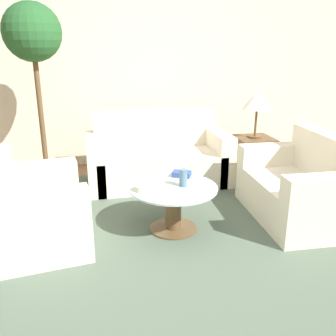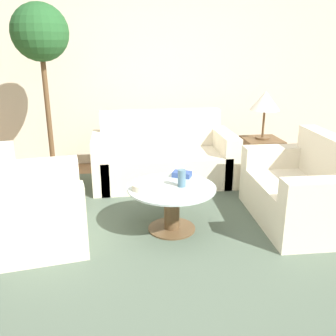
{
  "view_description": "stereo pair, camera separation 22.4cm",
  "coord_description": "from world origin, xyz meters",
  "px_view_note": "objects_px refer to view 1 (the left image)",
  "views": [
    {
      "loc": [
        -0.66,
        -2.46,
        1.72
      ],
      "look_at": [
        0.08,
        0.99,
        0.55
      ],
      "focal_mm": 40.0,
      "sensor_mm": 36.0,
      "label": 1
    },
    {
      "loc": [
        -0.44,
        -2.5,
        1.72
      ],
      "look_at": [
        0.08,
        0.99,
        0.55
      ],
      "focal_mm": 40.0,
      "sensor_mm": 36.0,
      "label": 2
    }
  ],
  "objects_px": {
    "potted_plant": "(35,60)",
    "armchair": "(34,214)",
    "sofa_main": "(158,160)",
    "coffee_table": "(173,202)",
    "bowl": "(142,188)",
    "book_stack": "(182,174)",
    "table_lamp": "(257,101)",
    "vase": "(183,178)",
    "loveseat": "(300,190)"
  },
  "relations": [
    {
      "from": "potted_plant",
      "to": "armchair",
      "type": "bearing_deg",
      "value": -89.15
    },
    {
      "from": "sofa_main",
      "to": "potted_plant",
      "type": "xyz_separation_m",
      "value": [
        -1.39,
        0.02,
        1.26
      ]
    },
    {
      "from": "coffee_table",
      "to": "sofa_main",
      "type": "bearing_deg",
      "value": 85.86
    },
    {
      "from": "bowl",
      "to": "armchair",
      "type": "bearing_deg",
      "value": 179.19
    },
    {
      "from": "coffee_table",
      "to": "book_stack",
      "type": "height_order",
      "value": "book_stack"
    },
    {
      "from": "potted_plant",
      "to": "sofa_main",
      "type": "bearing_deg",
      "value": -0.78
    },
    {
      "from": "sofa_main",
      "to": "table_lamp",
      "type": "height_order",
      "value": "table_lamp"
    },
    {
      "from": "table_lamp",
      "to": "vase",
      "type": "height_order",
      "value": "table_lamp"
    },
    {
      "from": "armchair",
      "to": "sofa_main",
      "type": "bearing_deg",
      "value": -52.79
    },
    {
      "from": "coffee_table",
      "to": "book_stack",
      "type": "relative_size",
      "value": 3.87
    },
    {
      "from": "loveseat",
      "to": "book_stack",
      "type": "bearing_deg",
      "value": -100.42
    },
    {
      "from": "loveseat",
      "to": "potted_plant",
      "type": "distance_m",
      "value": 3.22
    },
    {
      "from": "vase",
      "to": "book_stack",
      "type": "bearing_deg",
      "value": 79.14
    },
    {
      "from": "potted_plant",
      "to": "bowl",
      "type": "distance_m",
      "value": 2.04
    },
    {
      "from": "sofa_main",
      "to": "bowl",
      "type": "xyz_separation_m",
      "value": [
        -0.4,
        -1.41,
        0.18
      ]
    },
    {
      "from": "coffee_table",
      "to": "table_lamp",
      "type": "distance_m",
      "value": 2.07
    },
    {
      "from": "vase",
      "to": "book_stack",
      "type": "distance_m",
      "value": 0.28
    },
    {
      "from": "potted_plant",
      "to": "vase",
      "type": "distance_m",
      "value": 2.21
    },
    {
      "from": "sofa_main",
      "to": "coffee_table",
      "type": "bearing_deg",
      "value": -94.14
    },
    {
      "from": "loveseat",
      "to": "coffee_table",
      "type": "xyz_separation_m",
      "value": [
        -1.34,
        -0.0,
        -0.01
      ]
    },
    {
      "from": "armchair",
      "to": "coffee_table",
      "type": "height_order",
      "value": "armchair"
    },
    {
      "from": "armchair",
      "to": "book_stack",
      "type": "distance_m",
      "value": 1.45
    },
    {
      "from": "armchair",
      "to": "bowl",
      "type": "distance_m",
      "value": 0.98
    },
    {
      "from": "sofa_main",
      "to": "book_stack",
      "type": "height_order",
      "value": "sofa_main"
    },
    {
      "from": "armchair",
      "to": "potted_plant",
      "type": "height_order",
      "value": "potted_plant"
    },
    {
      "from": "armchair",
      "to": "book_stack",
      "type": "relative_size",
      "value": 5.0
    },
    {
      "from": "table_lamp",
      "to": "vase",
      "type": "bearing_deg",
      "value": -134.96
    },
    {
      "from": "armchair",
      "to": "potted_plant",
      "type": "relative_size",
      "value": 0.5
    },
    {
      "from": "armchair",
      "to": "potted_plant",
      "type": "xyz_separation_m",
      "value": [
        -0.02,
        1.41,
        1.25
      ]
    },
    {
      "from": "vase",
      "to": "book_stack",
      "type": "relative_size",
      "value": 0.77
    },
    {
      "from": "coffee_table",
      "to": "book_stack",
      "type": "bearing_deg",
      "value": 61.53
    },
    {
      "from": "book_stack",
      "to": "loveseat",
      "type": "bearing_deg",
      "value": 13.96
    },
    {
      "from": "table_lamp",
      "to": "bowl",
      "type": "xyz_separation_m",
      "value": [
        -1.71,
        -1.36,
        -0.55
      ]
    },
    {
      "from": "potted_plant",
      "to": "loveseat",
      "type": "bearing_deg",
      "value": -27.83
    },
    {
      "from": "vase",
      "to": "book_stack",
      "type": "xyz_separation_m",
      "value": [
        0.05,
        0.27,
        -0.06
      ]
    },
    {
      "from": "loveseat",
      "to": "table_lamp",
      "type": "xyz_separation_m",
      "value": [
        0.07,
        1.32,
        0.73
      ]
    },
    {
      "from": "loveseat",
      "to": "table_lamp",
      "type": "relative_size",
      "value": 2.08
    },
    {
      "from": "table_lamp",
      "to": "armchair",
      "type": "bearing_deg",
      "value": -153.38
    },
    {
      "from": "sofa_main",
      "to": "bowl",
      "type": "distance_m",
      "value": 1.48
    },
    {
      "from": "potted_plant",
      "to": "bowl",
      "type": "relative_size",
      "value": 14.93
    },
    {
      "from": "loveseat",
      "to": "coffee_table",
      "type": "height_order",
      "value": "loveseat"
    },
    {
      "from": "table_lamp",
      "to": "vase",
      "type": "distance_m",
      "value": 1.93
    },
    {
      "from": "coffee_table",
      "to": "table_lamp",
      "type": "bearing_deg",
      "value": 43.07
    },
    {
      "from": "armchair",
      "to": "loveseat",
      "type": "relative_size",
      "value": 0.84
    },
    {
      "from": "loveseat",
      "to": "table_lamp",
      "type": "bearing_deg",
      "value": 178.84
    },
    {
      "from": "bowl",
      "to": "loveseat",
      "type": "bearing_deg",
      "value": 1.45
    },
    {
      "from": "vase",
      "to": "bowl",
      "type": "distance_m",
      "value": 0.4
    },
    {
      "from": "loveseat",
      "to": "vase",
      "type": "xyz_separation_m",
      "value": [
        -1.24,
        -0.0,
        0.23
      ]
    },
    {
      "from": "armchair",
      "to": "table_lamp",
      "type": "xyz_separation_m",
      "value": [
        2.68,
        1.34,
        0.73
      ]
    },
    {
      "from": "table_lamp",
      "to": "book_stack",
      "type": "xyz_separation_m",
      "value": [
        -1.27,
        -1.05,
        -0.55
      ]
    }
  ]
}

